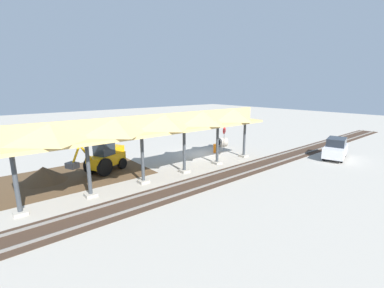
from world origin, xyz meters
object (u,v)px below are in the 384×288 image
(stop_sign, at_px, (224,133))
(concrete_pipe, at_px, (223,142))
(backhoe, at_px, (105,157))
(distant_parked_car, at_px, (336,148))
(traffic_barrel, at_px, (216,148))

(stop_sign, relative_size, concrete_pipe, 1.94)
(backhoe, distance_m, distant_parked_car, 21.45)
(traffic_barrel, bearing_deg, backhoe, -6.15)
(distant_parked_car, height_order, traffic_barrel, distant_parked_car)
(distant_parked_car, bearing_deg, stop_sign, -58.14)
(backhoe, relative_size, distant_parked_car, 1.14)
(stop_sign, height_order, traffic_barrel, stop_sign)
(concrete_pipe, xyz_separation_m, traffic_barrel, (2.70, 1.60, -0.07))
(stop_sign, relative_size, distant_parked_car, 0.56)
(stop_sign, height_order, backhoe, backhoe)
(stop_sign, distance_m, backhoe, 13.06)
(backhoe, height_order, concrete_pipe, backhoe)
(backhoe, bearing_deg, traffic_barrel, 173.85)
(concrete_pipe, height_order, traffic_barrel, concrete_pipe)
(concrete_pipe, bearing_deg, backhoe, 1.46)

